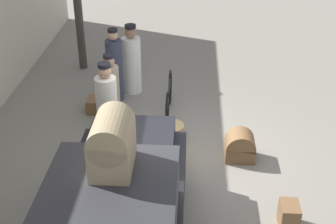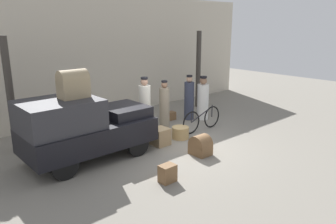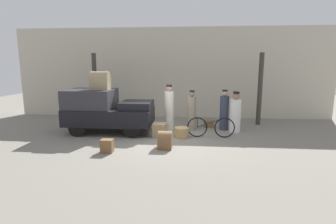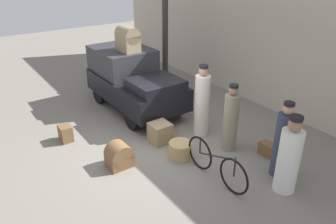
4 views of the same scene
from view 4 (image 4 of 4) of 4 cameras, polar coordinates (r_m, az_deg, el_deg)
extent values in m
plane|color=gray|center=(8.08, -1.99, -5.93)|extent=(30.00, 30.00, 0.00)
cube|color=beige|center=(9.91, 18.46, 12.88)|extent=(16.00, 0.15, 4.50)
cylinder|color=#38332D|center=(11.51, -0.50, 12.48)|extent=(0.20, 0.20, 3.20)
cylinder|color=black|center=(9.46, 1.56, 1.32)|extent=(0.66, 0.12, 0.66)
cylinder|color=black|center=(8.73, -6.39, -1.03)|extent=(0.66, 0.12, 0.66)
cylinder|color=black|center=(11.08, -4.91, 4.98)|extent=(0.66, 0.12, 0.66)
cylinder|color=black|center=(10.47, -12.01, 3.22)|extent=(0.66, 0.12, 0.66)
cube|color=black|center=(9.77, -5.65, 4.14)|extent=(3.38, 1.66, 0.63)
cube|color=#2D2D33|center=(10.18, -7.98, 8.99)|extent=(1.86, 1.53, 0.74)
cube|color=black|center=(8.72, -2.16, 4.77)|extent=(1.18, 1.30, 0.28)
torus|color=black|center=(6.56, 11.37, -10.92)|extent=(0.76, 0.04, 0.76)
torus|color=black|center=(7.15, 5.57, -7.10)|extent=(0.76, 0.04, 0.76)
cylinder|color=#232328|center=(6.74, 8.43, -7.63)|extent=(1.02, 0.04, 0.41)
cylinder|color=#232328|center=(7.04, 5.63, -5.76)|extent=(0.04, 0.04, 0.39)
cylinder|color=#232328|center=(6.43, 11.53, -9.40)|extent=(0.04, 0.04, 0.43)
cylinder|color=tan|center=(7.58, 2.16, -6.61)|extent=(0.53, 0.53, 0.37)
cylinder|color=white|center=(6.75, 20.21, -8.05)|extent=(0.43, 0.43, 1.32)
sphere|color=#936B51|center=(6.37, 21.29, -2.07)|extent=(0.26, 0.26, 0.26)
cylinder|color=black|center=(6.31, 21.48, -0.98)|extent=(0.25, 0.25, 0.07)
cylinder|color=silver|center=(8.27, 5.90, 1.04)|extent=(0.37, 0.37, 1.61)
sphere|color=tan|center=(7.93, 6.20, 7.09)|extent=(0.23, 0.23, 0.23)
cylinder|color=black|center=(7.89, 6.24, 7.91)|extent=(0.22, 0.22, 0.06)
cylinder|color=#33384C|center=(7.15, 19.27, -5.48)|extent=(0.36, 0.36, 1.41)
sphere|color=tan|center=(6.78, 20.26, 0.46)|extent=(0.22, 0.22, 0.22)
cylinder|color=black|center=(6.74, 20.41, 1.35)|extent=(0.21, 0.21, 0.06)
cylinder|color=gray|center=(7.78, 10.83, -1.83)|extent=(0.35, 0.35, 1.40)
sphere|color=#936B51|center=(7.45, 11.34, 3.68)|extent=(0.22, 0.22, 0.22)
cylinder|color=black|center=(7.41, 11.41, 4.48)|extent=(0.21, 0.21, 0.06)
cube|color=brown|center=(8.59, -17.41, -3.57)|extent=(0.37, 0.28, 0.41)
cube|color=brown|center=(7.38, -8.41, -8.27)|extent=(0.45, 0.54, 0.29)
cylinder|color=brown|center=(7.30, -8.48, -7.33)|extent=(0.45, 0.54, 0.54)
cube|color=#937A56|center=(8.13, -1.38, -3.63)|extent=(0.48, 0.48, 0.51)
cube|color=brown|center=(8.01, 17.08, -6.25)|extent=(0.42, 0.26, 0.30)
cube|color=#9E8966|center=(9.66, -7.00, 11.86)|extent=(0.70, 0.47, 0.47)
cylinder|color=#9E8966|center=(9.61, -7.08, 13.22)|extent=(0.70, 0.47, 0.47)
camera|label=1|loc=(13.23, -22.28, 27.50)|focal=50.00mm
camera|label=2|loc=(12.26, -51.46, 13.21)|focal=35.00mm
camera|label=3|loc=(7.49, -79.93, -8.44)|focal=28.00mm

